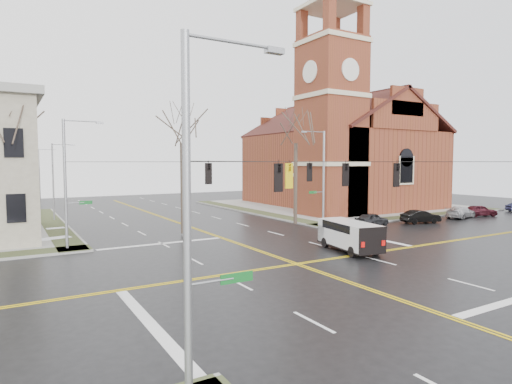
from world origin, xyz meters
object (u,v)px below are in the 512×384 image
parked_car_b (421,217)px  parked_car_c (460,212)px  streetlight_north_a (55,179)px  parked_car_a (372,219)px  tree_nw_near (182,137)px  tree_ne (296,138)px  streetlight_north_b (40,174)px  signal_pole_sw (194,215)px  parked_car_d (480,210)px  signal_pole_nw (68,180)px  signal_pole_ne (322,175)px  tree_nw_far (7,135)px  cargo_van (348,233)px  church (337,146)px

parked_car_b → parked_car_c: (7.18, 0.44, -0.01)m
streetlight_north_a → parked_car_a: size_ratio=2.07×
tree_nw_near → tree_ne: tree_ne is taller
streetlight_north_b → parked_car_b: bearing=-51.7°
signal_pole_sw → streetlight_north_b: 59.51m
parked_car_d → streetlight_north_a: bearing=85.2°
tree_nw_near → tree_ne: 11.57m
signal_pole_nw → signal_pole_ne: bearing=0.0°
signal_pole_sw → parked_car_b: bearing=30.8°
signal_pole_nw → parked_car_c: bearing=-4.7°
signal_pole_sw → parked_car_a: 33.72m
signal_pole_sw → streetlight_north_b: signal_pole_sw is taller
streetlight_north_a → parked_car_c: streetlight_north_a is taller
parked_car_d → tree_nw_far: 47.41m
signal_pole_ne → parked_car_a: bearing=-34.5°
signal_pole_nw → signal_pole_sw: 23.00m
signal_pole_nw → cargo_van: (16.74, -10.06, -3.74)m
parked_car_a → tree_ne: size_ratio=0.33×
signal_pole_sw → tree_ne: 32.35m
streetlight_north_b → tree_nw_near: size_ratio=0.70×
streetlight_north_a → streetlight_north_b: 20.00m
streetlight_north_a → parked_car_d: bearing=-25.2°
parked_car_a → parked_car_b: size_ratio=0.96×
parked_car_c → tree_nw_far: tree_nw_far is taller
signal_pole_ne → parked_car_a: size_ratio=2.33×
signal_pole_nw → parked_car_b: size_ratio=2.24×
signal_pole_sw → tree_nw_near: 26.61m
signal_pole_nw → tree_ne: bearing=4.5°
streetlight_north_a → tree_nw_near: 17.38m
tree_nw_far → church: bearing=15.3°
parked_car_b → signal_pole_sw: bearing=133.9°
streetlight_north_a → parked_car_c: (38.93, -19.77, -3.81)m
streetlight_north_a → parked_car_d: size_ratio=2.08×
signal_pole_sw → signal_pole_ne: bearing=45.4°
streetlight_north_b → parked_car_b: 51.37m
parked_car_b → streetlight_north_b: bearing=51.4°
cargo_van → church: bearing=60.0°
cargo_van → parked_car_b: size_ratio=1.40×
cargo_van → streetlight_north_a: bearing=130.8°
signal_pole_ne → streetlight_north_a: (-21.97, 16.50, -0.48)m
streetlight_north_a → parked_car_c: bearing=-26.9°
church → cargo_van: 31.17m
signal_pole_ne → tree_ne: size_ratio=0.76×
church → parked_car_c: size_ratio=6.11×
church → signal_pole_nw: 38.61m
parked_car_b → parked_car_a: bearing=93.4°
cargo_van → tree_ne: size_ratio=0.48×
church → parked_car_c: bearing=-78.0°
streetlight_north_a → signal_pole_ne: bearing=-36.9°
tree_nw_far → tree_nw_near: bearing=-3.0°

